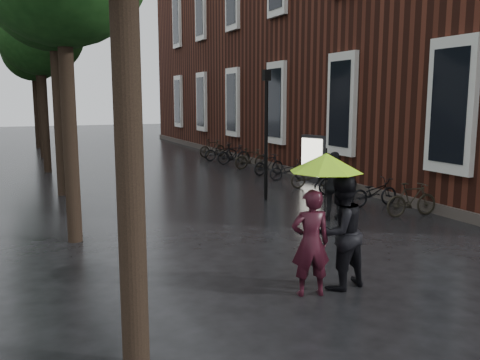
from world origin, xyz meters
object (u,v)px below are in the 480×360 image
person_black (340,232)px  pedestrian_walking (335,186)px  parked_bicycles (274,165)px  person_burgundy (311,243)px  ad_lightbox (315,158)px  lamp_post (266,122)px

person_black → pedestrian_walking: 4.92m
parked_bicycles → person_black: bearing=-112.3°
person_burgundy → parked_bicycles: size_ratio=0.11×
person_burgundy → pedestrian_walking: bearing=-113.6°
person_black → ad_lightbox: (5.58, 9.81, -0.07)m
person_black → ad_lightbox: size_ratio=1.08×
pedestrian_walking → ad_lightbox: pedestrian_walking is taller
pedestrian_walking → parked_bicycles: bearing=-81.8°
person_burgundy → lamp_post: bearing=-96.6°
person_black → pedestrian_walking: bearing=-134.8°
person_burgundy → pedestrian_walking: size_ratio=0.96×
ad_lightbox → person_black: bearing=-138.3°
pedestrian_walking → person_burgundy: bearing=75.8°
person_black → lamp_post: size_ratio=0.48×
person_burgundy → ad_lightbox: ad_lightbox is taller
ad_lightbox → pedestrian_walking: bearing=-135.8°
person_burgundy → parked_bicycles: person_burgundy is taller
pedestrian_walking → lamp_post: (-0.43, 3.20, 1.56)m
person_black → lamp_post: 7.82m
person_black → lamp_post: bearing=-118.8°
ad_lightbox → lamp_post: bearing=-162.1°
parked_bicycles → ad_lightbox: size_ratio=9.09×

